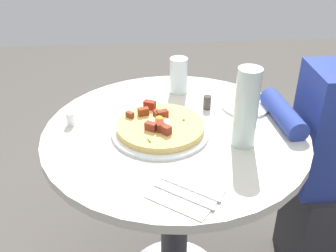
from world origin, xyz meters
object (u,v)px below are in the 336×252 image
object	(u,v)px
water_bottle	(246,108)
salt_shaker	(70,119)
bread_plate	(245,106)
pepper_shaker	(207,102)
knife	(190,188)
water_glass	(179,76)
dining_table	(175,173)
pizza_plate	(161,131)
fork	(183,196)
breakfast_pizza	(160,126)

from	to	relation	value
water_bottle	salt_shaker	xyz separation A→B (m)	(0.55, -0.16, -0.10)
bread_plate	pepper_shaker	bearing A→B (deg)	0.05
knife	water_glass	size ratio (longest dim) A/B	1.29
dining_table	pizza_plate	size ratio (longest dim) A/B	2.74
dining_table	water_glass	xyz separation A→B (m)	(-0.04, -0.28, 0.25)
fork	water_bottle	world-z (taller)	water_bottle
dining_table	breakfast_pizza	bearing A→B (deg)	15.99
bread_plate	water_glass	distance (m)	0.28
salt_shaker	breakfast_pizza	bearing A→B (deg)	166.45
salt_shaker	water_bottle	bearing A→B (deg)	164.16
knife	water_bottle	world-z (taller)	water_bottle
knife	pepper_shaker	xyz separation A→B (m)	(-0.11, -0.45, 0.02)
water_glass	bread_plate	bearing A→B (deg)	148.22
knife	pepper_shaker	bearing A→B (deg)	112.16
pizza_plate	dining_table	bearing A→B (deg)	-161.96
fork	knife	size ratio (longest dim) A/B	1.00
water_glass	salt_shaker	world-z (taller)	water_glass
salt_shaker	pepper_shaker	world-z (taller)	pepper_shaker
bread_plate	salt_shaker	size ratio (longest dim) A/B	3.83
breakfast_pizza	salt_shaker	bearing A→B (deg)	-13.55
fork	water_bottle	size ratio (longest dim) A/B	0.71
breakfast_pizza	water_bottle	xyz separation A→B (m)	(-0.25, 0.08, 0.10)
pizza_plate	breakfast_pizza	world-z (taller)	breakfast_pizza
fork	water_glass	size ratio (longest dim) A/B	1.29
pizza_plate	pepper_shaker	size ratio (longest dim) A/B	6.35
pizza_plate	knife	size ratio (longest dim) A/B	1.78
salt_shaker	water_glass	bearing A→B (deg)	-149.79
fork	water_glass	distance (m)	0.62
dining_table	water_bottle	world-z (taller)	water_bottle
fork	knife	world-z (taller)	same
dining_table	salt_shaker	xyz separation A→B (m)	(0.35, -0.06, 0.20)
water_bottle	pizza_plate	bearing A→B (deg)	-18.25
pepper_shaker	water_glass	bearing A→B (deg)	-57.86
dining_table	pepper_shaker	xyz separation A→B (m)	(-0.13, -0.14, 0.20)
dining_table	water_bottle	xyz separation A→B (m)	(-0.20, 0.10, 0.31)
pizza_plate	water_glass	world-z (taller)	water_glass
dining_table	fork	xyz separation A→B (m)	(0.01, 0.34, 0.19)
pizza_plate	bread_plate	xyz separation A→B (m)	(-0.32, -0.15, -0.00)
bread_plate	water_bottle	distance (m)	0.27
pepper_shaker	bread_plate	bearing A→B (deg)	-179.95
dining_table	pizza_plate	bearing A→B (deg)	18.04
breakfast_pizza	pizza_plate	bearing A→B (deg)	135.03
dining_table	water_bottle	bearing A→B (deg)	153.80
dining_table	salt_shaker	distance (m)	0.41
pizza_plate	breakfast_pizza	distance (m)	0.02
breakfast_pizza	dining_table	bearing A→B (deg)	-164.01
pizza_plate	bread_plate	size ratio (longest dim) A/B	1.85
pizza_plate	fork	world-z (taller)	pizza_plate
water_glass	salt_shaker	distance (m)	0.45
water_glass	water_bottle	world-z (taller)	water_bottle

